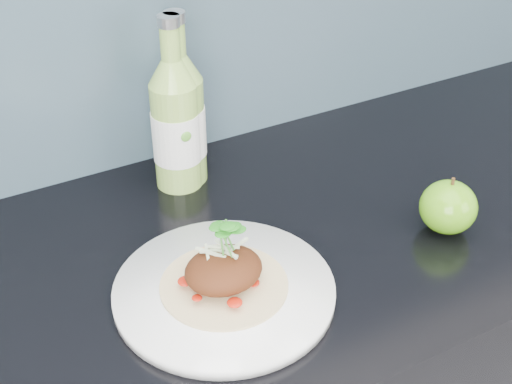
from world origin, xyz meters
TOP-DOWN VIEW (x-y plane):
  - dinner_plate at (-0.12, 1.61)m, footprint 0.31×0.31m
  - pork_taco at (-0.12, 1.61)m, footprint 0.17×0.17m
  - green_apple at (0.23, 1.59)m, footprint 0.09×0.09m
  - cider_bottle_left at (-0.06, 1.89)m, footprint 0.09×0.09m
  - cider_bottle_right at (-0.05, 1.90)m, footprint 0.09×0.09m

SIDE VIEW (x-z plane):
  - dinner_plate at x=-0.12m, z-range 0.90..0.92m
  - green_apple at x=0.23m, z-range 0.90..0.98m
  - pork_taco at x=-0.12m, z-range 0.89..1.00m
  - cider_bottle_left at x=-0.06m, z-range 0.87..1.14m
  - cider_bottle_right at x=-0.05m, z-range 0.87..1.14m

